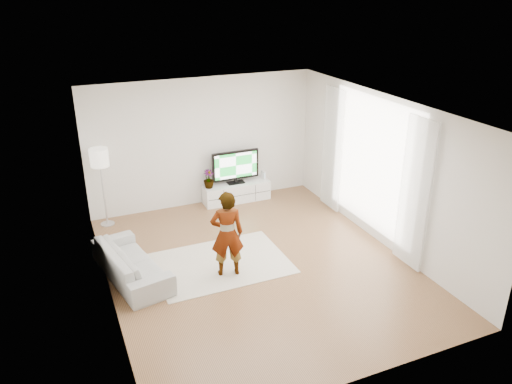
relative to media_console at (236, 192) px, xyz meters
name	(u,v)px	position (x,y,z in m)	size (l,w,h in m)	color
floor	(258,265)	(-0.67, -2.76, -0.21)	(6.00, 6.00, 0.00)	#946843
ceiling	(258,109)	(-0.67, -2.76, 2.59)	(6.00, 6.00, 0.00)	white
wall_left	(102,218)	(-3.17, -2.76, 1.19)	(0.02, 6.00, 2.80)	silver
wall_right	(383,171)	(1.83, -2.76, 1.19)	(0.02, 6.00, 2.80)	silver
wall_back	(203,142)	(-0.67, 0.24, 1.19)	(5.00, 0.02, 2.80)	silver
wall_front	(362,287)	(-0.67, -5.76, 1.19)	(5.00, 0.02, 2.80)	silver
window	(373,164)	(1.81, -2.46, 1.24)	(0.01, 2.60, 2.50)	white
curtain_near	(414,194)	(1.73, -3.76, 1.14)	(0.04, 0.70, 2.60)	white
curtain_far	(332,150)	(1.73, -1.16, 1.14)	(0.04, 0.70, 2.60)	white
media_console	(236,192)	(0.00, 0.00, 0.00)	(1.52, 0.43, 0.43)	white
television	(236,166)	(0.00, 0.03, 0.62)	(1.08, 0.21, 0.75)	black
game_console	(263,175)	(0.66, 0.00, 0.31)	(0.07, 0.15, 0.20)	white
potted_plant	(209,179)	(-0.64, 0.00, 0.42)	(0.23, 0.23, 0.41)	#3F7238
rug	(221,263)	(-1.24, -2.45, -0.21)	(2.32, 1.67, 0.01)	beige
player	(227,234)	(-1.24, -2.81, 0.55)	(0.55, 0.36, 1.51)	#334772
sofa	(131,262)	(-2.76, -2.26, 0.06)	(1.90, 0.74, 0.56)	#A8A9A4
floor_lamp	(100,161)	(-2.87, -0.06, 1.16)	(0.36, 0.36, 1.63)	silver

